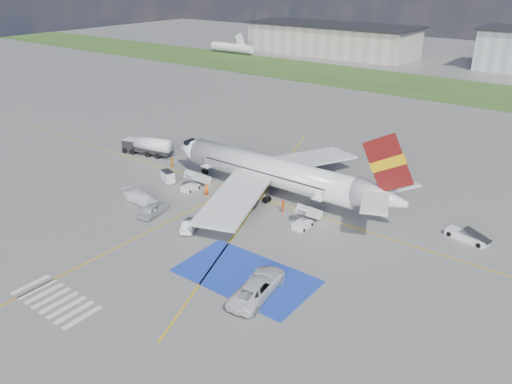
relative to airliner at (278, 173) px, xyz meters
The scene contains 21 objects.
ground 14.48m from the airliner, 96.14° to the right, with size 400.00×400.00×0.00m, color #60605E.
grass_strip 81.08m from the airliner, 91.06° to the left, with size 400.00×30.00×0.01m, color #2D4C1E.
taxiway_line_main 4.21m from the airliner, 126.97° to the right, with size 120.00×0.20×0.01m, color gold.
taxiway_line_cross 25.10m from the airliner, 105.17° to the right, with size 0.20×60.00×0.01m, color gold.
taxiway_line_diag 4.21m from the airliner, 126.97° to the right, with size 0.20×60.00×0.01m, color gold.
staging_box 20.19m from the airliner, 64.74° to the right, with size 14.00×8.00×0.01m, color #1B36A5.
crosswalk 32.35m from the airliner, 95.90° to the right, with size 9.00×4.00×0.01m.
terminal_west 129.04m from the airliner, 115.97° to the left, with size 60.00×22.00×10.00m, color gray.
airliner is the anchor object (origin of this frame).
airstairs_fwd 12.52m from the airliner, 154.30° to the right, with size 1.90×5.20×3.60m.
airstairs_aft 9.59m from the airliner, 35.25° to the right, with size 1.90×5.20×3.60m.
fuel_tanker 27.01m from the airliner, behind, with size 9.14×4.32×3.02m.
gpu_cart 16.68m from the airliner, 159.53° to the right, with size 2.54×2.04×1.85m.
belt_loader 24.58m from the airliner, ahead, with size 5.22×2.66×1.51m.
car_silver_a 17.17m from the airliner, 123.31° to the right, with size 1.89×4.70×1.60m, color #ADAFB4.
car_silver_b 14.83m from the airliner, 101.41° to the right, with size 1.42×4.07×1.34m, color silver.
van_white_a 22.93m from the airliner, 60.27° to the right, with size 2.86×6.21×2.33m, color silver.
van_white_b 18.47m from the airliner, 135.48° to the right, with size 2.07×5.09×2.00m, color white.
crew_fwd 10.05m from the airliner, 142.55° to the right, with size 0.66×0.43×1.81m, color #E8560C.
crew_nose 19.61m from the airliner, behind, with size 0.82×0.64×1.69m, color orange.
crew_aft 5.53m from the airliner, 48.09° to the right, with size 1.00×0.42×1.71m, color #FF650D.
Camera 1 is at (36.44, -37.44, 28.38)m, focal length 35.00 mm.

